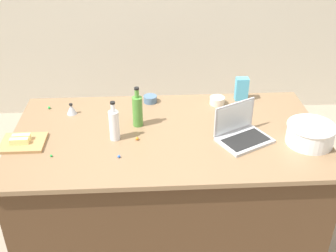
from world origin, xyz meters
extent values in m
plane|color=gray|center=(0.00, 0.00, 0.00)|extent=(12.00, 12.00, 0.00)
cube|color=#4C331E|center=(0.00, 0.00, 0.43)|extent=(1.92, 1.01, 0.87)
cube|color=#846647|center=(0.00, 0.00, 0.89)|extent=(1.98, 1.07, 0.03)
cube|color=#B7B7BC|center=(0.47, -0.13, 0.91)|extent=(0.38, 0.34, 0.02)
cube|color=black|center=(0.47, -0.14, 0.92)|extent=(0.31, 0.26, 0.00)
cube|color=#B7B7BC|center=(0.41, -0.03, 1.02)|extent=(0.27, 0.15, 0.20)
cube|color=silver|center=(0.41, -0.03, 1.02)|extent=(0.24, 0.13, 0.18)
cylinder|color=white|center=(0.85, -0.17, 0.96)|extent=(0.28, 0.28, 0.12)
cylinder|color=black|center=(0.85, -0.17, 0.97)|extent=(0.23, 0.23, 0.11)
torus|color=white|center=(0.85, -0.17, 1.02)|extent=(0.29, 0.29, 0.02)
cylinder|color=#4C8C38|center=(-0.19, 0.11, 1.00)|extent=(0.07, 0.07, 0.20)
cylinder|color=#4C8C38|center=(-0.19, 0.11, 1.13)|extent=(0.03, 0.03, 0.06)
cylinder|color=black|center=(-0.19, 0.11, 1.17)|extent=(0.03, 0.03, 0.01)
cylinder|color=white|center=(-0.33, -0.05, 1.00)|extent=(0.06, 0.06, 0.19)
cylinder|color=white|center=(-0.33, -0.05, 1.12)|extent=(0.03, 0.03, 0.05)
cylinder|color=black|center=(-0.33, -0.05, 1.15)|extent=(0.03, 0.03, 0.01)
cube|color=#AD7F4C|center=(-0.89, -0.08, 0.91)|extent=(0.26, 0.22, 0.02)
cube|color=#F4E58C|center=(-0.90, -0.10, 0.94)|extent=(0.11, 0.04, 0.04)
cube|color=#F4E58C|center=(-0.90, -0.06, 0.94)|extent=(0.11, 0.04, 0.04)
cylinder|color=beige|center=(0.37, 0.37, 0.93)|extent=(0.11, 0.11, 0.05)
cylinder|color=slate|center=(-0.10, 0.43, 0.92)|extent=(0.10, 0.10, 0.05)
cone|color=#B2B2B7|center=(-0.65, 0.29, 0.94)|extent=(0.07, 0.07, 0.07)
cylinder|color=black|center=(-0.65, 0.29, 0.97)|extent=(0.02, 0.02, 0.01)
cube|color=#4CA5CC|center=(0.56, 0.44, 0.99)|extent=(0.09, 0.06, 0.17)
sphere|color=green|center=(0.85, 0.09, 0.91)|extent=(0.02, 0.02, 0.02)
sphere|color=yellow|center=(0.86, -0.04, 0.91)|extent=(0.01, 0.01, 0.01)
sphere|color=blue|center=(-0.30, -0.26, 0.91)|extent=(0.02, 0.02, 0.02)
sphere|color=yellow|center=(0.79, -0.09, 0.91)|extent=(0.02, 0.02, 0.02)
sphere|color=green|center=(-0.82, 0.37, 0.91)|extent=(0.02, 0.02, 0.02)
sphere|color=orange|center=(-0.20, -0.08, 0.91)|extent=(0.02, 0.02, 0.02)
sphere|color=green|center=(-0.69, -0.23, 0.91)|extent=(0.01, 0.01, 0.01)
sphere|color=green|center=(0.39, -0.22, 0.91)|extent=(0.02, 0.02, 0.02)
camera|label=1|loc=(-0.13, -2.25, 2.29)|focal=44.39mm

